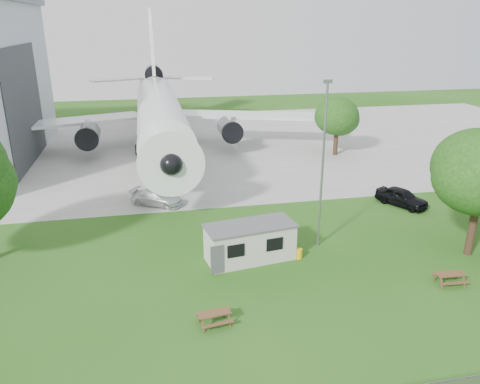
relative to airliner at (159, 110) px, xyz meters
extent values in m
plane|color=#3C6F25|center=(2.00, -35.86, -5.27)|extent=(160.00, 160.00, 0.00)
cube|color=#B7B7B2|center=(2.00, 2.14, -5.25)|extent=(120.00, 46.00, 0.03)
cube|color=#2D3033|center=(-14.93, -2.86, 1.48)|extent=(0.16, 16.00, 12.96)
cylinder|color=white|center=(0.00, -1.86, -0.17)|extent=(5.40, 34.00, 5.40)
cone|color=white|center=(0.00, -20.86, -0.17)|extent=(5.40, 5.50, 5.40)
cone|color=white|center=(0.00, 19.14, 0.63)|extent=(4.86, 9.00, 4.86)
cube|color=white|center=(-12.50, 1.34, -1.37)|extent=(21.36, 10.77, 0.36)
cube|color=white|center=(12.50, 1.34, -1.37)|extent=(21.36, 10.77, 0.36)
cube|color=white|center=(0.00, 19.14, 6.33)|extent=(0.46, 9.96, 12.17)
cylinder|color=#515459|center=(-8.50, -2.36, -2.27)|extent=(2.50, 4.20, 2.50)
cylinder|color=#515459|center=(8.50, -2.36, -2.27)|extent=(2.50, 4.20, 2.50)
cylinder|color=#515459|center=(0.00, 18.14, 2.63)|extent=(2.60, 4.50, 2.60)
cylinder|color=black|center=(0.00, -17.36, -4.07)|extent=(0.36, 0.36, 2.40)
cylinder|color=black|center=(-2.80, -0.86, -4.07)|extent=(0.44, 0.44, 2.40)
cylinder|color=black|center=(2.80, -0.86, -4.07)|extent=(0.44, 0.44, 2.40)
cube|color=beige|center=(4.78, -30.69, -4.02)|extent=(6.31, 3.39, 2.50)
cube|color=#59595B|center=(4.78, -30.69, -2.71)|extent=(6.54, 3.62, 0.12)
cylinder|color=gold|center=(8.18, -31.29, -4.92)|extent=(0.50, 0.50, 0.70)
cylinder|color=slate|center=(10.20, -29.66, 0.73)|extent=(0.16, 0.16, 12.00)
cylinder|color=#382619|center=(20.31, -33.08, -3.56)|extent=(0.56, 0.56, 3.43)
cylinder|color=#382619|center=(21.20, -6.25, -3.93)|extent=(0.56, 0.56, 2.69)
sphere|color=#336C1D|center=(21.20, -6.25, -0.64)|extent=(5.72, 5.72, 5.72)
imported|color=black|center=(20.42, -23.58, -4.47)|extent=(3.96, 5.05, 1.61)
imported|color=maroon|center=(27.65, -23.91, -4.48)|extent=(2.28, 4.95, 1.57)
imported|color=white|center=(-1.23, -19.02, -4.58)|extent=(5.09, 4.03, 1.38)
camera|label=1|loc=(-1.76, -59.25, 10.46)|focal=35.00mm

